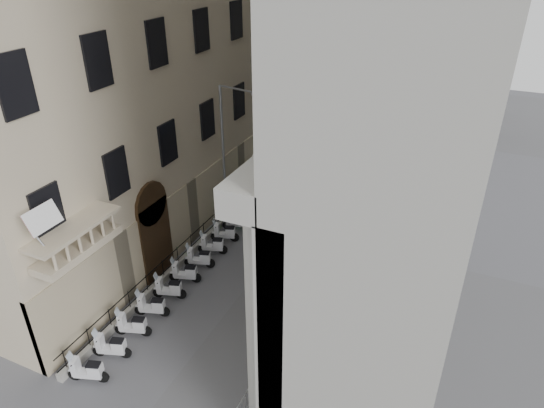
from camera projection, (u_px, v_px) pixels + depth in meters
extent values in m
cylinder|color=silver|center=(250.00, 174.00, 35.57)|extent=(0.06, 0.06, 2.26)
cylinder|color=silver|center=(286.00, 181.00, 34.54)|extent=(0.06, 0.06, 2.26)
cylinder|color=silver|center=(266.00, 159.00, 37.87)|extent=(0.06, 0.06, 2.26)
cylinder|color=silver|center=(300.00, 166.00, 36.84)|extent=(0.06, 0.06, 2.26)
cube|color=silver|center=(276.00, 155.00, 35.63)|extent=(3.08, 3.08, 0.12)
cone|color=silver|center=(276.00, 148.00, 35.38)|extent=(4.11, 4.11, 1.03)
cylinder|color=gray|center=(224.00, 159.00, 29.57)|extent=(0.16, 0.16, 9.01)
cylinder|color=gray|center=(238.00, 89.00, 26.70)|extent=(2.68, 0.65, 0.12)
cube|color=gray|center=(256.00, 94.00, 26.10)|extent=(0.60, 0.35, 0.17)
cube|color=black|center=(232.00, 203.00, 31.94)|extent=(0.58, 0.95, 1.93)
cube|color=#19E54C|center=(234.00, 201.00, 31.83)|extent=(0.29, 0.66, 1.07)
imported|color=#0D0E35|center=(313.00, 204.00, 31.92)|extent=(0.81, 0.69, 1.88)
imported|color=black|center=(377.00, 165.00, 37.70)|extent=(0.92, 0.82, 1.58)
imported|color=black|center=(358.00, 133.00, 43.78)|extent=(0.93, 0.72, 1.68)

